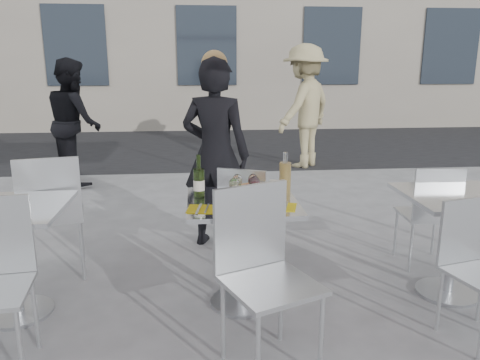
{
  "coord_description": "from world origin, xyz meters",
  "views": [
    {
      "loc": [
        -0.29,
        -2.94,
        1.64
      ],
      "look_at": [
        0.0,
        0.15,
        0.85
      ],
      "focal_mm": 35.0,
      "sensor_mm": 36.0,
      "label": 1
    }
  ],
  "objects": [
    {
      "name": "side_chair_lfar",
      "position": [
        -1.38,
        0.51,
        0.58
      ],
      "size": [
        0.54,
        0.55,
        0.98
      ],
      "rotation": [
        0.0,
        0.0,
        3.37
      ],
      "color": "silver",
      "rests_on": "ground"
    },
    {
      "name": "sugar_shaker",
      "position": [
        0.22,
        0.1,
        0.8
      ],
      "size": [
        0.06,
        0.06,
        0.11
      ],
      "color": "white",
      "rests_on": "main_table"
    },
    {
      "name": "side_table_right",
      "position": [
        1.5,
        0.0,
        0.54
      ],
      "size": [
        0.72,
        0.72,
        0.75
      ],
      "color": "#B7BABF",
      "rests_on": "ground"
    },
    {
      "name": "main_table",
      "position": [
        0.0,
        0.0,
        0.54
      ],
      "size": [
        0.72,
        0.72,
        0.75
      ],
      "color": "#B7BABF",
      "rests_on": "ground"
    },
    {
      "name": "wineglass_white_a",
      "position": [
        -0.05,
        -0.01,
        0.86
      ],
      "size": [
        0.07,
        0.07,
        0.16
      ],
      "color": "white",
      "rests_on": "main_table"
    },
    {
      "name": "wineglass_white_b",
      "position": [
        -0.02,
        0.09,
        0.86
      ],
      "size": [
        0.07,
        0.07,
        0.16
      ],
      "color": "white",
      "rests_on": "main_table"
    },
    {
      "name": "ground",
      "position": [
        0.0,
        0.0,
        0.0
      ],
      "size": [
        80.0,
        80.0,
        0.0
      ],
      "primitive_type": "plane",
      "color": "slate"
    },
    {
      "name": "side_chair_rnear",
      "position": [
        1.36,
        -0.48,
        0.5
      ],
      "size": [
        0.47,
        0.47,
        0.84
      ],
      "rotation": [
        0.0,
        0.0,
        0.25
      ],
      "color": "silver",
      "rests_on": "ground"
    },
    {
      "name": "side_chair_rfar",
      "position": [
        1.55,
        0.44,
        0.51
      ],
      "size": [
        0.41,
        0.42,
        0.85
      ],
      "rotation": [
        0.0,
        0.0,
        3.09
      ],
      "color": "silver",
      "rests_on": "ground"
    },
    {
      "name": "napkin_right",
      "position": [
        0.23,
        -0.17,
        0.75
      ],
      "size": [
        0.22,
        0.22,
        0.01
      ],
      "rotation": [
        0.0,
        0.0,
        -0.27
      ],
      "color": "gold",
      "rests_on": "main_table"
    },
    {
      "name": "chair_near",
      "position": [
        0.04,
        -0.62,
        0.59
      ],
      "size": [
        0.59,
        0.6,
        0.99
      ],
      "rotation": [
        0.0,
        0.0,
        0.4
      ],
      "color": "silver",
      "rests_on": "ground"
    },
    {
      "name": "pizza_near",
      "position": [
        0.04,
        -0.15,
        0.76
      ],
      "size": [
        0.35,
        0.35,
        0.02
      ],
      "color": "#E2B258",
      "rests_on": "main_table"
    },
    {
      "name": "chair_far",
      "position": [
        0.08,
        0.57,
        0.5
      ],
      "size": [
        0.51,
        0.52,
        0.85
      ],
      "rotation": [
        0.0,
        0.0,
        2.72
      ],
      "color": "silver",
      "rests_on": "ground"
    },
    {
      "name": "napkin_left",
      "position": [
        -0.27,
        -0.17,
        0.75
      ],
      "size": [
        0.2,
        0.2,
        0.01
      ],
      "rotation": [
        0.0,
        0.0,
        -0.15
      ],
      "color": "gold",
      "rests_on": "main_table"
    },
    {
      "name": "street_asphalt",
      "position": [
        0.0,
        6.5,
        0.0
      ],
      "size": [
        24.0,
        5.0,
        0.0
      ],
      "primitive_type": "cube",
      "color": "black",
      "rests_on": "ground"
    },
    {
      "name": "salad_plate",
      "position": [
        -0.02,
        0.06,
        0.79
      ],
      "size": [
        0.22,
        0.22,
        0.09
      ],
      "color": "white",
      "rests_on": "main_table"
    },
    {
      "name": "wineglass_red_a",
      "position": [
        0.09,
        0.02,
        0.86
      ],
      "size": [
        0.07,
        0.07,
        0.16
      ],
      "color": "white",
      "rests_on": "main_table"
    },
    {
      "name": "wineglass_red_b",
      "position": [
        0.08,
        0.08,
        0.86
      ],
      "size": [
        0.07,
        0.07,
        0.16
      ],
      "color": "white",
      "rests_on": "main_table"
    },
    {
      "name": "pizza_far",
      "position": [
        0.12,
        0.2,
        0.77
      ],
      "size": [
        0.34,
        0.34,
        0.03
      ],
      "color": "white",
      "rests_on": "main_table"
    },
    {
      "name": "carafe",
      "position": [
        0.31,
        0.13,
        0.87
      ],
      "size": [
        0.08,
        0.08,
        0.29
      ],
      "color": "tan",
      "rests_on": "main_table"
    },
    {
      "name": "woman_diner",
      "position": [
        -0.13,
        1.12,
        0.84
      ],
      "size": [
        0.72,
        0.6,
        1.68
      ],
      "primitive_type": "imported",
      "rotation": [
        0.0,
        0.0,
        2.78
      ],
      "color": "black",
      "rests_on": "ground"
    },
    {
      "name": "side_table_left",
      "position": [
        -1.5,
        0.0,
        0.54
      ],
      "size": [
        0.72,
        0.72,
        0.75
      ],
      "color": "#B7BABF",
      "rests_on": "ground"
    },
    {
      "name": "wine_bottle",
      "position": [
        -0.28,
        0.08,
        0.86
      ],
      "size": [
        0.07,
        0.08,
        0.29
      ],
      "color": "#38531F",
      "rests_on": "main_table"
    },
    {
      "name": "pedestrian_b",
      "position": [
        1.41,
        4.33,
        0.95
      ],
      "size": [
        1.36,
        1.38,
        1.91
      ],
      "primitive_type": "imported",
      "rotation": [
        0.0,
        0.0,
        3.95
      ],
      "color": "tan",
      "rests_on": "ground"
    },
    {
      "name": "pedestrian_a",
      "position": [
        -1.93,
        3.55,
        0.85
      ],
      "size": [
        0.93,
        1.02,
        1.69
      ],
      "primitive_type": "imported",
      "rotation": [
        0.0,
        0.0,
        2.01
      ],
      "color": "black",
      "rests_on": "ground"
    }
  ]
}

